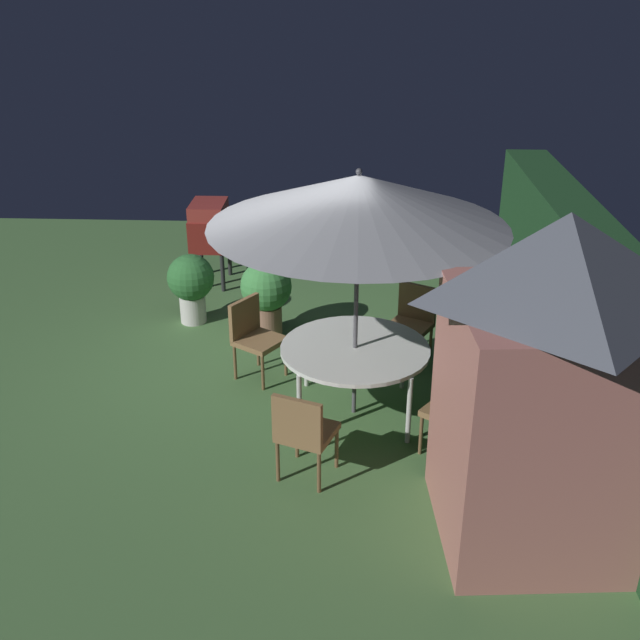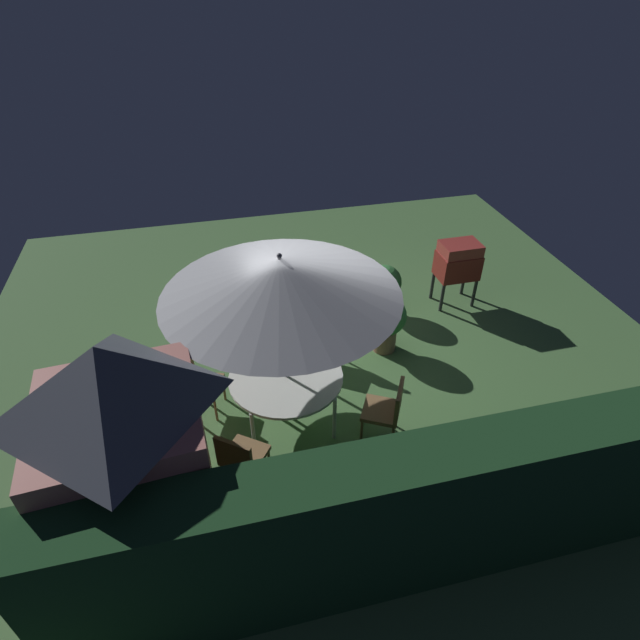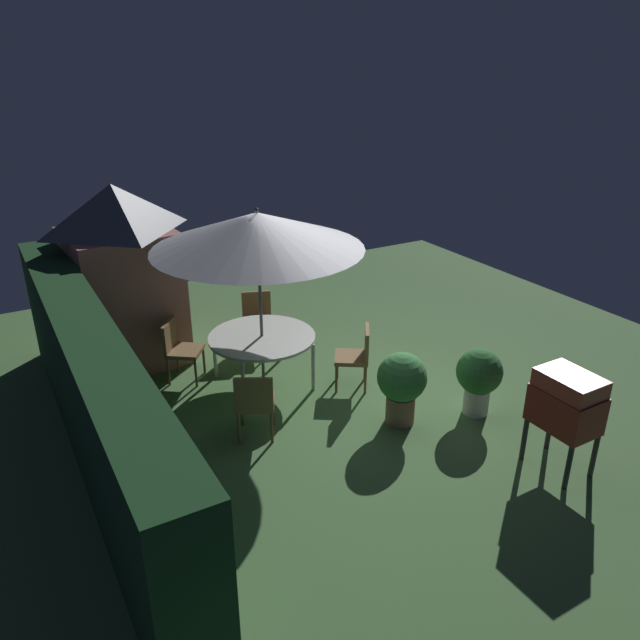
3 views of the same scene
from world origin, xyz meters
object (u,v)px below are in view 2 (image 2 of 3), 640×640
at_px(chair_toward_house, 241,457).
at_px(chair_toward_hedge, 197,380).
at_px(bbq_grill, 458,262).
at_px(patio_umbrella, 280,277).
at_px(chair_near_shed, 388,408).
at_px(potted_plant_by_shed, 384,285).
at_px(patio_table, 286,378).
at_px(garden_shed, 130,456).
at_px(chair_far_side, 320,331).
at_px(potted_plant_by_grill, 386,320).

bearing_deg(chair_toward_house, chair_toward_hedge, -72.99).
bearing_deg(chair_toward_house, bbq_grill, -143.67).
distance_m(patio_umbrella, chair_toward_hedge, 2.13).
height_order(bbq_grill, chair_toward_house, bbq_grill).
relative_size(patio_umbrella, chair_toward_hedge, 3.12).
bearing_deg(chair_near_shed, patio_umbrella, -28.68).
bearing_deg(potted_plant_by_shed, chair_toward_hedge, 26.82).
bearing_deg(chair_near_shed, patio_table, -28.68).
height_order(patio_umbrella, chair_near_shed, patio_umbrella).
height_order(bbq_grill, chair_toward_hedge, bbq_grill).
distance_m(patio_table, potted_plant_by_shed, 2.97).
bearing_deg(patio_umbrella, chair_toward_house, 53.74).
xyz_separation_m(garden_shed, bbq_grill, (-5.18, -3.51, -0.53)).
height_order(garden_shed, patio_table, garden_shed).
height_order(chair_far_side, potted_plant_by_grill, potted_plant_by_grill).
xyz_separation_m(patio_table, chair_far_side, (-0.73, -1.12, -0.18)).
height_order(garden_shed, chair_near_shed, garden_shed).
bearing_deg(potted_plant_by_shed, patio_umbrella, 44.81).
relative_size(patio_umbrella, potted_plant_by_grill, 2.91).
bearing_deg(potted_plant_by_shed, potted_plant_by_grill, 72.23).
relative_size(patio_umbrella, chair_near_shed, 3.12).
xyz_separation_m(patio_table, potted_plant_by_shed, (-2.10, -2.09, -0.16)).
xyz_separation_m(patio_umbrella, chair_toward_house, (0.72, 0.98, -1.73)).
distance_m(chair_near_shed, chair_toward_house, 1.94).
height_order(garden_shed, bbq_grill, garden_shed).
bearing_deg(chair_far_side, potted_plant_by_grill, 178.64).
height_order(chair_far_side, potted_plant_by_shed, potted_plant_by_shed).
xyz_separation_m(patio_umbrella, chair_near_shed, (-1.19, 0.65, -1.73)).
relative_size(garden_shed, bbq_grill, 2.25).
relative_size(garden_shed, chair_toward_hedge, 3.00).
distance_m(garden_shed, patio_table, 2.35).
relative_size(garden_shed, patio_table, 1.81).
distance_m(chair_far_side, potted_plant_by_grill, 1.05).
bearing_deg(potted_plant_by_shed, chair_toward_house, 47.40).
xyz_separation_m(patio_umbrella, bbq_grill, (-3.44, -2.08, -1.41)).
xyz_separation_m(garden_shed, potted_plant_by_shed, (-3.84, -3.52, -0.83)).
relative_size(chair_toward_hedge, potted_plant_by_grill, 0.93).
bearing_deg(bbq_grill, patio_umbrella, 31.14).
xyz_separation_m(chair_toward_hedge, chair_toward_house, (-0.44, 1.42, 0.00)).
distance_m(patio_umbrella, potted_plant_by_shed, 3.42).
xyz_separation_m(patio_table, chair_toward_hedge, (1.15, -0.44, -0.18)).
xyz_separation_m(bbq_grill, chair_toward_house, (4.16, 3.06, -0.33)).
bearing_deg(patio_umbrella, chair_far_side, -123.26).
relative_size(garden_shed, potted_plant_by_grill, 2.80).
xyz_separation_m(chair_far_side, potted_plant_by_shed, (-1.37, -0.97, 0.03)).
height_order(patio_table, patio_umbrella, patio_umbrella).
relative_size(chair_toward_hedge, chair_toward_house, 1.00).
height_order(bbq_grill, potted_plant_by_shed, bbq_grill).
distance_m(bbq_grill, chair_toward_hedge, 4.89).
bearing_deg(potted_plant_by_shed, garden_shed, 42.49).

